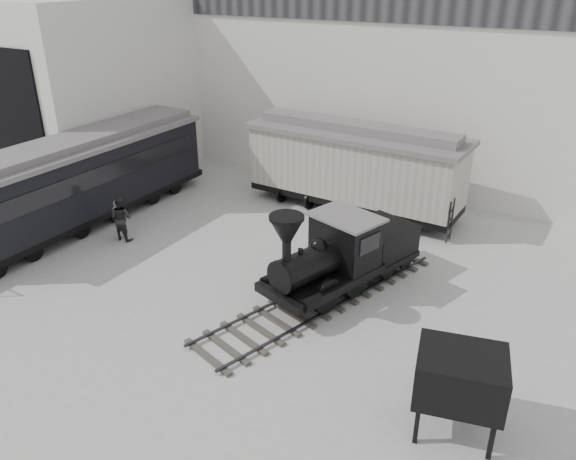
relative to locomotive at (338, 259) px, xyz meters
The scene contains 9 objects.
ground 4.67m from the locomotive, 119.74° to the right, with size 90.00×90.00×0.00m, color #9E9E9B.
north_wall 12.08m from the locomotive, 101.36° to the left, with size 34.00×2.51×11.00m.
west_pavilion 18.08m from the locomotive, 160.06° to the left, with size 7.00×12.11×9.00m.
locomotive is the anchor object (origin of this frame).
boxcar 7.56m from the locomotive, 109.19° to the left, with size 10.15×3.63×4.10m.
passenger_coach 12.10m from the locomotive, behind, with size 3.12×13.48×3.59m.
visitor_a 9.74m from the locomotive, behind, with size 0.62×0.40×1.69m, color silver.
visitor_b 9.49m from the locomotive, behind, with size 0.93×0.72×1.91m, color black.
coal_hopper 6.83m from the locomotive, 40.52° to the right, with size 2.35×2.07×2.23m.
Camera 1 is at (9.01, -11.56, 10.30)m, focal length 35.00 mm.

